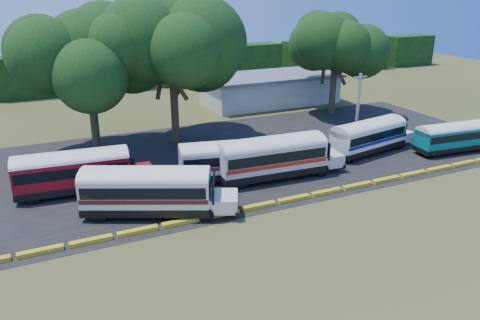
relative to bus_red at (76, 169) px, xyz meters
name	(u,v)px	position (x,y,z in m)	size (l,w,h in m)	color
ground	(246,218)	(10.25, -9.48, -1.99)	(160.00, 160.00, 0.00)	#384C19
asphalt_strip	(201,161)	(11.25, 2.52, -1.98)	(64.00, 24.00, 0.02)	black
curb	(240,210)	(10.25, -8.48, -1.84)	(53.70, 0.45, 0.30)	gold
terminal_building	(270,89)	(28.25, 20.52, 0.04)	(19.00, 9.00, 4.00)	beige
treeline_backdrop	(114,71)	(10.25, 38.52, 1.01)	(130.00, 4.00, 6.00)	black
bus_red	(76,169)	(0.00, 0.00, 0.00)	(10.73, 3.52, 3.47)	black
bus_cream_west	(150,189)	(4.29, -6.19, 0.05)	(11.07, 6.98, 3.60)	black
bus_cream_east	(232,158)	(12.24, -2.51, -0.10)	(10.47, 4.58, 3.35)	black
bus_white_red	(274,155)	(15.51, -3.84, 0.10)	(11.35, 3.40, 3.69)	black
bus_white_blue	(370,135)	(27.11, -2.04, -0.12)	(10.32, 4.27, 3.30)	black
bus_teal	(454,136)	(34.73, -5.31, -0.30)	(9.13, 3.03, 2.95)	black
tree_west	(87,53)	(2.98, 9.71, 7.63)	(10.74, 10.74, 13.59)	#35271A
tree_center	(171,39)	(10.97, 9.19, 8.54)	(12.11, 12.11, 15.00)	#35271A
tree_east	(336,44)	(32.79, 12.24, 6.81)	(9.07, 9.07, 12.18)	#35271A
utility_pole	(358,107)	(28.31, 1.56, 1.69)	(1.60, 0.30, 7.14)	gray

